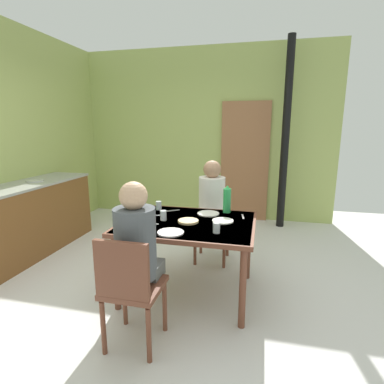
{
  "coord_description": "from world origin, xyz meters",
  "views": [
    {
      "loc": [
        1.06,
        -2.54,
        1.59
      ],
      "look_at": [
        0.41,
        0.2,
        0.97
      ],
      "focal_mm": 28.08,
      "sensor_mm": 36.0,
      "label": 1
    }
  ],
  "objects_px": {
    "dining_table": "(188,229)",
    "chair_far_diner": "(213,219)",
    "chair_near_diner": "(130,286)",
    "kitchen_counter": "(20,222)",
    "water_bottle_green_far": "(227,200)",
    "water_bottle_green_near": "(140,201)",
    "person_near_diner": "(136,241)",
    "person_far_diner": "(212,199)"
  },
  "relations": [
    {
      "from": "kitchen_counter",
      "to": "chair_near_diner",
      "type": "bearing_deg",
      "value": -30.47
    },
    {
      "from": "dining_table",
      "to": "water_bottle_green_near",
      "type": "xyz_separation_m",
      "value": [
        -0.54,
        0.15,
        0.2
      ]
    },
    {
      "from": "kitchen_counter",
      "to": "water_bottle_green_far",
      "type": "distance_m",
      "value": 2.56
    },
    {
      "from": "kitchen_counter",
      "to": "person_near_diner",
      "type": "relative_size",
      "value": 2.78
    },
    {
      "from": "chair_far_diner",
      "to": "person_far_diner",
      "type": "height_order",
      "value": "person_far_diner"
    },
    {
      "from": "chair_near_diner",
      "to": "water_bottle_green_far",
      "type": "distance_m",
      "value": 1.38
    },
    {
      "from": "chair_far_diner",
      "to": "water_bottle_green_near",
      "type": "distance_m",
      "value": 1.0
    },
    {
      "from": "dining_table",
      "to": "chair_far_diner",
      "type": "height_order",
      "value": "chair_far_diner"
    },
    {
      "from": "water_bottle_green_far",
      "to": "person_far_diner",
      "type": "bearing_deg",
      "value": 123.97
    },
    {
      "from": "chair_far_diner",
      "to": "person_far_diner",
      "type": "distance_m",
      "value": 0.31
    },
    {
      "from": "chair_near_diner",
      "to": "chair_far_diner",
      "type": "bearing_deg",
      "value": 79.38
    },
    {
      "from": "water_bottle_green_near",
      "to": "water_bottle_green_far",
      "type": "height_order",
      "value": "water_bottle_green_far"
    },
    {
      "from": "chair_near_diner",
      "to": "kitchen_counter",
      "type": "bearing_deg",
      "value": 149.53
    },
    {
      "from": "person_far_diner",
      "to": "water_bottle_green_far",
      "type": "bearing_deg",
      "value": 123.97
    },
    {
      "from": "kitchen_counter",
      "to": "water_bottle_green_far",
      "type": "relative_size",
      "value": 7.52
    },
    {
      "from": "kitchen_counter",
      "to": "dining_table",
      "type": "height_order",
      "value": "kitchen_counter"
    },
    {
      "from": "chair_far_diner",
      "to": "person_near_diner",
      "type": "bearing_deg",
      "value": 78.47
    },
    {
      "from": "water_bottle_green_near",
      "to": "dining_table",
      "type": "bearing_deg",
      "value": -15.35
    },
    {
      "from": "chair_near_diner",
      "to": "person_far_diner",
      "type": "bearing_deg",
      "value": 78.47
    },
    {
      "from": "dining_table",
      "to": "chair_near_diner",
      "type": "distance_m",
      "value": 0.88
    },
    {
      "from": "water_bottle_green_far",
      "to": "person_near_diner",
      "type": "bearing_deg",
      "value": -115.83
    },
    {
      "from": "chair_near_diner",
      "to": "dining_table",
      "type": "bearing_deg",
      "value": 75.67
    },
    {
      "from": "chair_near_diner",
      "to": "chair_far_diner",
      "type": "height_order",
      "value": "same"
    },
    {
      "from": "chair_far_diner",
      "to": "person_far_diner",
      "type": "bearing_deg",
      "value": 90.0
    },
    {
      "from": "dining_table",
      "to": "chair_far_diner",
      "type": "xyz_separation_m",
      "value": [
        0.1,
        0.84,
        -0.15
      ]
    },
    {
      "from": "chair_far_diner",
      "to": "water_bottle_green_near",
      "type": "height_order",
      "value": "water_bottle_green_near"
    },
    {
      "from": "person_near_diner",
      "to": "person_far_diner",
      "type": "distance_m",
      "value": 1.44
    },
    {
      "from": "dining_table",
      "to": "person_far_diner",
      "type": "height_order",
      "value": "person_far_diner"
    },
    {
      "from": "chair_far_diner",
      "to": "person_near_diner",
      "type": "distance_m",
      "value": 1.6
    },
    {
      "from": "person_far_diner",
      "to": "water_bottle_green_far",
      "type": "relative_size",
      "value": 2.7
    },
    {
      "from": "chair_near_diner",
      "to": "person_far_diner",
      "type": "relative_size",
      "value": 1.13
    },
    {
      "from": "chair_near_diner",
      "to": "water_bottle_green_near",
      "type": "xyz_separation_m",
      "value": [
        -0.32,
        0.99,
        0.36
      ]
    },
    {
      "from": "dining_table",
      "to": "chair_near_diner",
      "type": "xyz_separation_m",
      "value": [
        -0.21,
        -0.84,
        -0.15
      ]
    },
    {
      "from": "chair_far_diner",
      "to": "water_bottle_green_far",
      "type": "relative_size",
      "value": 3.06
    },
    {
      "from": "person_far_diner",
      "to": "water_bottle_green_far",
      "type": "distance_m",
      "value": 0.39
    },
    {
      "from": "water_bottle_green_near",
      "to": "person_near_diner",
      "type": "bearing_deg",
      "value": -69.27
    },
    {
      "from": "chair_far_diner",
      "to": "water_bottle_green_far",
      "type": "distance_m",
      "value": 0.62
    },
    {
      "from": "chair_far_diner",
      "to": "person_near_diner",
      "type": "height_order",
      "value": "person_near_diner"
    },
    {
      "from": "chair_near_diner",
      "to": "water_bottle_green_far",
      "type": "relative_size",
      "value": 3.06
    },
    {
      "from": "dining_table",
      "to": "water_bottle_green_far",
      "type": "bearing_deg",
      "value": 51.02
    },
    {
      "from": "person_near_diner",
      "to": "person_far_diner",
      "type": "xyz_separation_m",
      "value": [
        0.31,
        1.4,
        0.0
      ]
    },
    {
      "from": "chair_near_diner",
      "to": "person_far_diner",
      "type": "distance_m",
      "value": 1.6
    }
  ]
}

